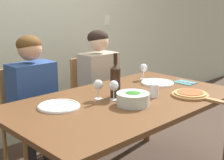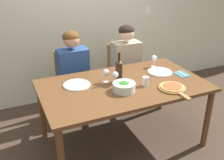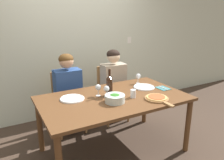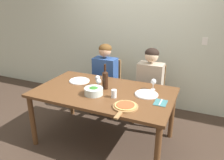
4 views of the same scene
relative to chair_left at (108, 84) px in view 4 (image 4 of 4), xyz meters
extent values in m
plane|color=#3D2D23|center=(0.34, -0.86, -0.48)|extent=(40.00, 40.00, 0.00)
cube|color=beige|center=(0.34, 0.54, 0.87)|extent=(10.00, 0.05, 2.70)
cube|color=white|center=(1.44, 0.51, 0.77)|extent=(0.08, 0.01, 0.12)
cube|color=brown|center=(0.34, -0.86, 0.26)|extent=(1.78, 1.03, 0.04)
cylinder|color=brown|center=(-0.49, -1.31, -0.12)|extent=(0.07, 0.07, 0.72)
cylinder|color=brown|center=(1.17, -1.31, -0.12)|extent=(0.07, 0.07, 0.72)
cylinder|color=brown|center=(-0.49, -0.40, -0.12)|extent=(0.07, 0.07, 0.72)
cylinder|color=brown|center=(1.17, -0.40, -0.12)|extent=(0.07, 0.07, 0.72)
cube|color=#9E7042|center=(0.00, -0.08, -0.07)|extent=(0.42, 0.42, 0.04)
cube|color=#9E7042|center=(0.00, 0.12, 0.19)|extent=(0.38, 0.03, 0.47)
cylinder|color=#9E7042|center=(-0.19, -0.27, -0.28)|extent=(0.04, 0.04, 0.39)
cylinder|color=#9E7042|center=(0.19, -0.27, -0.28)|extent=(0.04, 0.04, 0.39)
cylinder|color=#9E7042|center=(-0.19, 0.11, -0.28)|extent=(0.04, 0.04, 0.39)
cylinder|color=#9E7042|center=(0.19, 0.11, -0.28)|extent=(0.04, 0.04, 0.39)
cube|color=#9E7042|center=(0.76, -0.08, -0.07)|extent=(0.42, 0.42, 0.04)
cube|color=#9E7042|center=(0.76, 0.12, 0.19)|extent=(0.38, 0.03, 0.47)
cylinder|color=#9E7042|center=(0.57, -0.27, -0.28)|extent=(0.04, 0.04, 0.39)
cylinder|color=#9E7042|center=(0.95, -0.27, -0.28)|extent=(0.04, 0.04, 0.39)
cylinder|color=#9E7042|center=(0.57, 0.11, -0.28)|extent=(0.04, 0.04, 0.39)
cylinder|color=#9E7042|center=(0.95, 0.11, -0.28)|extent=(0.04, 0.04, 0.39)
cylinder|color=#28282D|center=(-0.09, -0.16, -0.26)|extent=(0.10, 0.10, 0.43)
cylinder|color=#28282D|center=(0.09, -0.16, -0.26)|extent=(0.10, 0.10, 0.43)
cube|color=navy|center=(0.00, -0.10, 0.22)|extent=(0.38, 0.22, 0.54)
cylinder|color=navy|center=(-0.20, -0.34, 0.07)|extent=(0.07, 0.31, 0.14)
cylinder|color=navy|center=(0.20, -0.34, 0.07)|extent=(0.07, 0.31, 0.14)
sphere|color=tan|center=(0.00, -0.10, 0.61)|extent=(0.20, 0.20, 0.20)
ellipsoid|color=#563819|center=(0.00, -0.09, 0.65)|extent=(0.21, 0.21, 0.15)
cylinder|color=#28282D|center=(0.67, -0.16, -0.26)|extent=(0.10, 0.10, 0.43)
cylinder|color=#28282D|center=(0.85, -0.16, -0.26)|extent=(0.10, 0.10, 0.43)
cube|color=tan|center=(0.76, -0.10, 0.22)|extent=(0.38, 0.22, 0.54)
cylinder|color=tan|center=(0.56, -0.34, 0.07)|extent=(0.07, 0.31, 0.14)
cylinder|color=tan|center=(0.96, -0.34, 0.07)|extent=(0.07, 0.31, 0.14)
sphere|color=beige|center=(0.76, -0.10, 0.61)|extent=(0.20, 0.20, 0.20)
ellipsoid|color=black|center=(0.76, -0.09, 0.65)|extent=(0.21, 0.21, 0.15)
cylinder|color=black|center=(0.32, -0.77, 0.39)|extent=(0.08, 0.08, 0.22)
cone|color=black|center=(0.32, -0.77, 0.51)|extent=(0.08, 0.08, 0.03)
cylinder|color=black|center=(0.32, -0.77, 0.57)|extent=(0.03, 0.03, 0.09)
cylinder|color=silver|center=(0.27, -1.00, 0.32)|extent=(0.23, 0.23, 0.09)
ellipsoid|color=#2D6B23|center=(0.27, -1.00, 0.32)|extent=(0.19, 0.19, 0.10)
cylinder|color=white|center=(-0.13, -0.68, 0.28)|extent=(0.29, 0.29, 0.01)
torus|color=white|center=(-0.13, -0.68, 0.29)|extent=(0.29, 0.29, 0.02)
cylinder|color=white|center=(0.88, -0.75, 0.28)|extent=(0.29, 0.29, 0.01)
torus|color=white|center=(0.88, -0.75, 0.29)|extent=(0.29, 0.29, 0.02)
cylinder|color=#9E7042|center=(0.75, -1.16, 0.28)|extent=(0.28, 0.28, 0.02)
cube|color=#9E7042|center=(0.75, -1.37, 0.28)|extent=(0.04, 0.14, 0.02)
cylinder|color=tan|center=(0.75, -1.16, 0.30)|extent=(0.24, 0.24, 0.01)
cylinder|color=#AD4C28|center=(0.75, -1.16, 0.31)|extent=(0.20, 0.20, 0.01)
cylinder|color=silver|center=(0.19, -0.73, 0.28)|extent=(0.06, 0.06, 0.01)
cylinder|color=silver|center=(0.19, -0.73, 0.32)|extent=(0.01, 0.01, 0.07)
ellipsoid|color=silver|center=(0.19, -0.73, 0.39)|extent=(0.07, 0.07, 0.08)
ellipsoid|color=maroon|center=(0.19, -0.73, 0.37)|extent=(0.06, 0.06, 0.03)
cylinder|color=silver|center=(0.91, -0.55, 0.28)|extent=(0.06, 0.06, 0.01)
cylinder|color=silver|center=(0.91, -0.55, 0.32)|extent=(0.01, 0.01, 0.07)
ellipsoid|color=silver|center=(0.91, -0.55, 0.39)|extent=(0.07, 0.07, 0.08)
ellipsoid|color=maroon|center=(0.91, -0.55, 0.37)|extent=(0.06, 0.06, 0.03)
cylinder|color=silver|center=(0.25, -0.83, 0.28)|extent=(0.06, 0.06, 0.01)
cylinder|color=silver|center=(0.25, -0.83, 0.32)|extent=(0.01, 0.01, 0.07)
ellipsoid|color=silver|center=(0.25, -0.83, 0.39)|extent=(0.07, 0.07, 0.08)
ellipsoid|color=maroon|center=(0.25, -0.83, 0.37)|extent=(0.06, 0.06, 0.03)
cylinder|color=silver|center=(0.54, -0.98, 0.32)|extent=(0.07, 0.07, 0.10)
cube|color=#387075|center=(1.09, -0.90, 0.28)|extent=(0.14, 0.18, 0.01)
cube|color=silver|center=(1.09, -0.90, 0.28)|extent=(0.01, 0.17, 0.01)
camera|label=1|loc=(-1.29, -2.40, 0.97)|focal=50.00mm
camera|label=2|loc=(-0.82, -3.14, 1.50)|focal=42.00mm
camera|label=3|loc=(-0.88, -3.03, 1.25)|focal=35.00mm
camera|label=4|loc=(1.48, -3.18, 1.41)|focal=35.00mm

